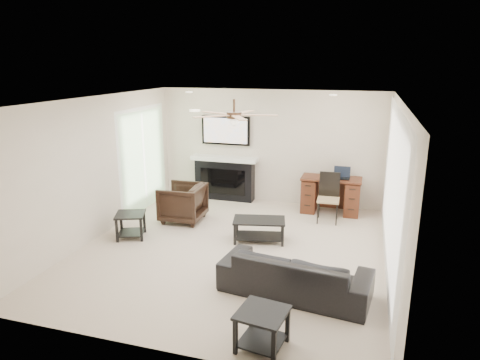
{
  "coord_description": "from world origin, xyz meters",
  "views": [
    {
      "loc": [
        2.02,
        -6.36,
        3.05
      ],
      "look_at": [
        0.05,
        0.26,
        1.15
      ],
      "focal_mm": 32.0,
      "sensor_mm": 36.0,
      "label": 1
    }
  ],
  "objects_px": {
    "sofa": "(295,274)",
    "coffee_table": "(259,230)",
    "fireplace_unit": "(224,159)",
    "armchair": "(183,203)",
    "desk": "(331,195)"
  },
  "relations": [
    {
      "from": "sofa",
      "to": "coffee_table",
      "type": "height_order",
      "value": "sofa"
    },
    {
      "from": "fireplace_unit",
      "to": "desk",
      "type": "relative_size",
      "value": 1.57
    },
    {
      "from": "sofa",
      "to": "fireplace_unit",
      "type": "relative_size",
      "value": 1.05
    },
    {
      "from": "coffee_table",
      "to": "fireplace_unit",
      "type": "relative_size",
      "value": 0.47
    },
    {
      "from": "sofa",
      "to": "coffee_table",
      "type": "xyz_separation_m",
      "value": [
        -0.9,
        1.6,
        -0.09
      ]
    },
    {
      "from": "fireplace_unit",
      "to": "desk",
      "type": "bearing_deg",
      "value": -5.88
    },
    {
      "from": "armchair",
      "to": "fireplace_unit",
      "type": "height_order",
      "value": "fireplace_unit"
    },
    {
      "from": "fireplace_unit",
      "to": "coffee_table",
      "type": "bearing_deg",
      "value": -57.38
    },
    {
      "from": "coffee_table",
      "to": "desk",
      "type": "bearing_deg",
      "value": 48.21
    },
    {
      "from": "coffee_table",
      "to": "sofa",
      "type": "bearing_deg",
      "value": -72.58
    },
    {
      "from": "armchair",
      "to": "desk",
      "type": "xyz_separation_m",
      "value": [
        2.77,
        1.31,
        0.01
      ]
    },
    {
      "from": "coffee_table",
      "to": "fireplace_unit",
      "type": "xyz_separation_m",
      "value": [
        -1.35,
        2.11,
        0.75
      ]
    },
    {
      "from": "armchair",
      "to": "coffee_table",
      "type": "height_order",
      "value": "armchair"
    },
    {
      "from": "sofa",
      "to": "fireplace_unit",
      "type": "xyz_separation_m",
      "value": [
        -2.25,
        3.71,
        0.66
      ]
    },
    {
      "from": "coffee_table",
      "to": "desk",
      "type": "height_order",
      "value": "desk"
    }
  ]
}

